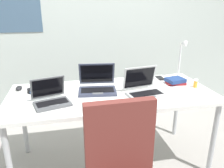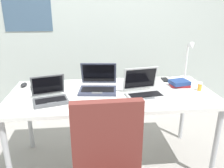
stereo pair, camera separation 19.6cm
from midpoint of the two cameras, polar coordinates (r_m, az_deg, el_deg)
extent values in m
plane|color=gray|center=(2.37, 2.51, -19.09)|extent=(12.00, 12.00, 0.00)
cube|color=#B2BCB7|center=(2.95, -0.36, 16.07)|extent=(6.00, 0.12, 2.60)
cube|color=white|center=(2.00, 2.82, -2.62)|extent=(1.80, 0.80, 0.03)
cylinder|color=#B2B5BA|center=(1.94, -22.24, -17.45)|extent=(0.04, 0.04, 0.71)
cylinder|color=#B2B5BA|center=(2.18, 27.25, -13.89)|extent=(0.04, 0.04, 0.71)
cylinder|color=#B2B5BA|center=(2.50, -18.19, -8.20)|extent=(0.04, 0.04, 0.71)
cylinder|color=#B2B5BA|center=(2.69, 19.61, -6.35)|extent=(0.04, 0.04, 0.71)
cylinder|color=white|center=(2.51, 20.07, 1.40)|extent=(0.12, 0.12, 0.02)
cylinder|color=white|center=(2.46, 20.55, 5.34)|extent=(0.02, 0.02, 0.34)
cylinder|color=white|center=(2.40, 21.45, 9.04)|extent=(0.01, 0.08, 0.01)
cone|color=white|center=(2.36, 21.88, 8.84)|extent=(0.07, 0.09, 0.09)
cube|color=#515459|center=(1.83, -12.33, -4.37)|extent=(0.31, 0.25, 0.02)
cube|color=black|center=(1.83, -12.35, -4.04)|extent=(0.25, 0.16, 0.00)
cube|color=#595B60|center=(1.77, -12.01, -4.76)|extent=(0.08, 0.06, 0.00)
cube|color=#515459|center=(1.90, -13.16, -0.30)|extent=(0.27, 0.13, 0.18)
cube|color=black|center=(1.90, -13.14, -0.31)|extent=(0.24, 0.11, 0.15)
cube|color=#B7BABC|center=(1.93, 11.43, -3.04)|extent=(0.34, 0.26, 0.02)
cube|color=black|center=(1.92, 11.46, -2.73)|extent=(0.29, 0.16, 0.00)
cube|color=#595B60|center=(1.87, 12.40, -3.50)|extent=(0.09, 0.06, 0.00)
cube|color=#B7BABC|center=(2.00, 10.00, 1.34)|extent=(0.31, 0.10, 0.21)
cube|color=black|center=(1.99, 10.07, 1.33)|extent=(0.28, 0.09, 0.18)
cube|color=#33384C|center=(2.00, -0.84, -1.76)|extent=(0.35, 0.26, 0.02)
cube|color=black|center=(2.00, -0.84, -1.45)|extent=(0.30, 0.16, 0.00)
cube|color=#595B60|center=(1.93, -0.90, -2.23)|extent=(0.10, 0.06, 0.00)
cube|color=#33384C|center=(2.11, -0.74, 2.69)|extent=(0.34, 0.12, 0.22)
cube|color=black|center=(2.10, -0.74, 2.69)|extent=(0.30, 0.10, 0.18)
ellipsoid|color=black|center=(2.26, -19.21, -0.22)|extent=(0.06, 0.10, 0.03)
cube|color=black|center=(2.40, 15.66, 1.02)|extent=(0.07, 0.14, 0.01)
torus|color=#335999|center=(2.12, -14.71, -1.05)|extent=(0.18, 0.18, 0.03)
cylinder|color=black|center=(2.14, -16.71, -0.96)|extent=(0.06, 0.06, 0.04)
cylinder|color=black|center=(2.11, -12.71, -0.83)|extent=(0.06, 0.06, 0.04)
cylinder|color=gold|center=(2.21, 23.78, -0.79)|extent=(0.04, 0.04, 0.06)
cylinder|color=white|center=(2.20, 23.92, 0.18)|extent=(0.04, 0.04, 0.01)
cube|color=maroon|center=(2.27, 19.19, -0.31)|extent=(0.19, 0.14, 0.02)
cube|color=navy|center=(2.26, 19.15, 0.38)|extent=(0.19, 0.17, 0.04)
cylinder|color=#B21E23|center=(2.35, 10.76, 1.99)|extent=(0.08, 0.08, 0.09)
torus|color=#B21E23|center=(2.36, 11.93, 2.12)|extent=(0.05, 0.01, 0.05)
cube|color=brown|center=(1.36, 3.00, -13.71)|extent=(0.42, 0.07, 0.48)
camera|label=1|loc=(0.10, -87.14, 1.01)|focal=36.02mm
camera|label=2|loc=(0.10, 92.86, -1.01)|focal=36.02mm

